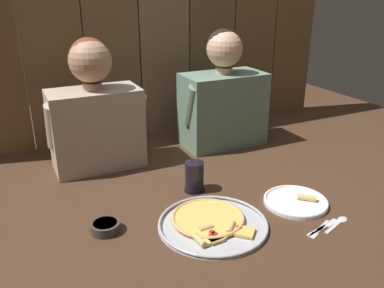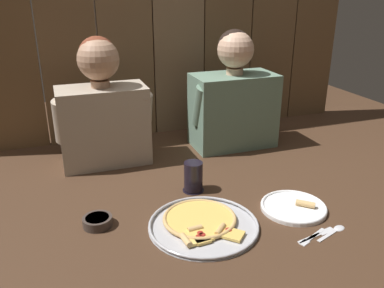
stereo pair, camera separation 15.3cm
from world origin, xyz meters
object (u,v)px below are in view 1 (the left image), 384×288
pizza_tray (211,222)px  diner_right (223,97)px  dinner_plate (296,201)px  diner_left (95,112)px  dipping_bowl (105,226)px  drinking_glass (194,177)px

pizza_tray → diner_right: (0.40, 0.63, 0.23)m
dinner_plate → diner_left: (-0.57, 0.65, 0.24)m
pizza_tray → dipping_bowl: (-0.33, 0.12, 0.01)m
dinner_plate → diner_right: (0.06, 0.65, 0.23)m
dipping_bowl → diner_right: 0.93m
drinking_glass → diner_left: bearing=125.2°
pizza_tray → dipping_bowl: bearing=160.4°
dinner_plate → drinking_glass: size_ratio=1.96×
diner_left → diner_right: size_ratio=0.99×
diner_left → diner_right: bearing=-0.0°
dipping_bowl → diner_left: diner_left is taller
diner_right → dinner_plate: bearing=-95.1°
dinner_plate → diner_left: 0.89m
drinking_glass → diner_right: diner_right is taller
dinner_plate → dipping_bowl: 0.69m
drinking_glass → dipping_bowl: 0.41m
pizza_tray → diner_left: 0.71m
pizza_tray → dinner_plate: 0.35m
drinking_glass → dipping_bowl: drinking_glass is taller
dipping_bowl → diner_left: (0.11, 0.52, 0.23)m
diner_left → dinner_plate: bearing=-48.7°
diner_left → pizza_tray: bearing=-70.7°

